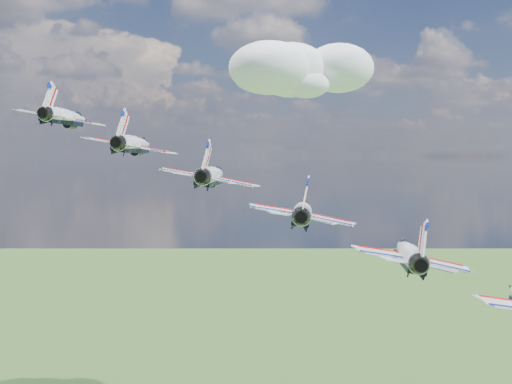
{
  "coord_description": "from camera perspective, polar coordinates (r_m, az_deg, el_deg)",
  "views": [
    {
      "loc": [
        -20.44,
        -59.34,
        143.62
      ],
      "look_at": [
        -9.27,
        9.72,
        139.74
      ],
      "focal_mm": 45.0,
      "sensor_mm": 36.0,
      "label": 1
    }
  ],
  "objects": [
    {
      "name": "jet_4",
      "position": [
        64.1,
        13.39,
        -5.26
      ],
      "size": [
        14.55,
        17.68,
        6.36
      ],
      "primitive_type": null,
      "rotation": [
        0.0,
        0.18,
        -0.25
      ],
      "color": "silver"
    },
    {
      "name": "jet_2",
      "position": [
        72.91,
        -3.88,
        1.54
      ],
      "size": [
        14.55,
        17.68,
        6.36
      ],
      "primitive_type": null,
      "rotation": [
        0.0,
        0.18,
        -0.25
      ],
      "color": "white"
    },
    {
      "name": "jet_0",
      "position": [
        87.46,
        -16.47,
        6.43
      ],
      "size": [
        14.55,
        17.68,
        6.36
      ],
      "primitive_type": null,
      "rotation": [
        0.0,
        0.18,
        -0.25
      ],
      "color": "white"
    },
    {
      "name": "jet_1",
      "position": [
        79.64,
        -10.73,
        4.23
      ],
      "size": [
        14.55,
        17.68,
        6.36
      ],
      "primitive_type": null,
      "rotation": [
        0.0,
        0.18,
        -0.25
      ],
      "color": "white"
    },
    {
      "name": "jet_3",
      "position": [
        67.62,
        4.18,
        -1.66
      ],
      "size": [
        14.55,
        17.68,
        6.36
      ],
      "primitive_type": null,
      "rotation": [
        0.0,
        0.18,
        -0.25
      ],
      "color": "silver"
    },
    {
      "name": "cloud_far",
      "position": [
        319.36,
        3.46,
        10.36
      ],
      "size": [
        69.67,
        54.74,
        27.37
      ],
      "primitive_type": "ellipsoid",
      "color": "white"
    }
  ]
}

